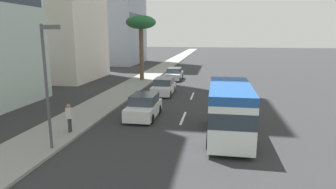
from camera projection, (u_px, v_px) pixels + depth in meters
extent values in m
plane|color=#2D2D30|center=(198.00, 83.00, 34.65)|extent=(198.00, 198.00, 0.00)
cube|color=gray|center=(140.00, 81.00, 35.81)|extent=(162.00, 3.35, 0.15)
cube|color=silver|center=(183.00, 118.00, 20.21)|extent=(3.20, 0.16, 0.01)
cube|color=silver|center=(192.00, 96.00, 27.45)|extent=(3.20, 0.16, 0.01)
cube|color=white|center=(164.00, 89.00, 27.98)|extent=(4.12, 1.81, 0.78)
cube|color=#38424C|center=(164.00, 81.00, 28.03)|extent=(2.27, 1.67, 0.64)
cylinder|color=black|center=(170.00, 94.00, 26.66)|extent=(0.64, 0.22, 0.64)
cylinder|color=black|center=(152.00, 94.00, 26.93)|extent=(0.64, 0.22, 0.64)
cylinder|color=black|center=(174.00, 89.00, 29.12)|extent=(0.64, 0.22, 0.64)
cylinder|color=black|center=(158.00, 89.00, 29.39)|extent=(0.64, 0.22, 0.64)
cube|color=silver|center=(229.00, 114.00, 16.13)|extent=(6.36, 2.24, 2.35)
cube|color=#1E4C93|center=(231.00, 89.00, 15.84)|extent=(6.36, 2.24, 0.45)
cube|color=#28333D|center=(230.00, 106.00, 16.04)|extent=(6.38, 2.24, 0.78)
cylinder|color=black|center=(211.00, 120.00, 18.29)|extent=(0.84, 0.26, 0.84)
cylinder|color=black|center=(245.00, 122.00, 17.94)|extent=(0.84, 0.26, 0.84)
cylinder|color=black|center=(209.00, 141.00, 14.73)|extent=(0.84, 0.26, 0.84)
cylinder|color=black|center=(252.00, 143.00, 14.38)|extent=(0.84, 0.26, 0.84)
cube|color=white|center=(144.00, 110.00, 20.19)|extent=(4.07, 1.85, 0.81)
cube|color=#38424C|center=(144.00, 99.00, 20.24)|extent=(2.24, 1.70, 0.66)
cylinder|color=black|center=(152.00, 119.00, 18.89)|extent=(0.64, 0.22, 0.64)
cylinder|color=black|center=(127.00, 118.00, 19.17)|extent=(0.64, 0.22, 0.64)
cylinder|color=black|center=(159.00, 109.00, 21.32)|extent=(0.64, 0.22, 0.64)
cylinder|color=black|center=(137.00, 108.00, 21.60)|extent=(0.64, 0.22, 0.64)
cube|color=silver|center=(174.00, 76.00, 37.07)|extent=(4.25, 1.83, 0.75)
cube|color=#38424C|center=(174.00, 70.00, 37.14)|extent=(2.34, 1.68, 0.61)
cylinder|color=black|center=(179.00, 79.00, 35.71)|extent=(0.64, 0.22, 0.64)
cylinder|color=black|center=(166.00, 79.00, 35.99)|extent=(0.64, 0.22, 0.64)
cylinder|color=black|center=(182.00, 76.00, 38.25)|extent=(0.64, 0.22, 0.64)
cylinder|color=black|center=(169.00, 76.00, 38.53)|extent=(0.64, 0.22, 0.64)
cylinder|color=#333338|center=(69.00, 126.00, 16.70)|extent=(0.14, 0.14, 0.82)
cylinder|color=#333338|center=(71.00, 125.00, 16.86)|extent=(0.14, 0.14, 0.82)
cube|color=beige|center=(69.00, 113.00, 16.63)|extent=(0.24, 0.33, 0.65)
sphere|color=#9E7251|center=(68.00, 106.00, 16.54)|extent=(0.22, 0.22, 0.22)
cylinder|color=brown|center=(141.00, 54.00, 35.81)|extent=(0.52, 0.52, 6.54)
ellipsoid|color=#236033|center=(141.00, 22.00, 35.02)|extent=(3.69, 3.69, 1.66)
cylinder|color=#4C4C51|center=(47.00, 89.00, 13.88)|extent=(0.14, 0.14, 6.11)
cube|color=#4C4C51|center=(50.00, 27.00, 13.21)|extent=(0.24, 0.90, 0.20)
cube|color=#2D3847|center=(138.00, 18.00, 56.12)|extent=(12.09, 0.08, 1.63)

